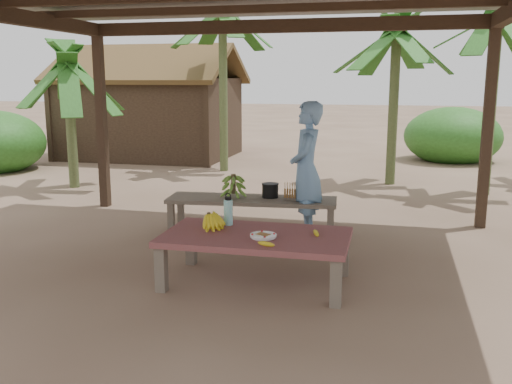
% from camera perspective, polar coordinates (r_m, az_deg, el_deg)
% --- Properties ---
extents(ground, '(80.00, 80.00, 0.00)m').
position_cam_1_polar(ground, '(6.27, -1.97, -7.16)').
color(ground, brown).
rests_on(ground, ground).
extents(work_table, '(1.81, 1.02, 0.50)m').
position_cam_1_polar(work_table, '(5.56, -0.00, -4.88)').
color(work_table, brown).
rests_on(work_table, ground).
extents(bench, '(2.25, 0.80, 0.45)m').
position_cam_1_polar(bench, '(7.46, -0.42, -1.03)').
color(bench, brown).
rests_on(bench, ground).
extents(ripe_banana_bunch, '(0.34, 0.30, 0.18)m').
position_cam_1_polar(ripe_banana_bunch, '(5.75, -4.73, -2.78)').
color(ripe_banana_bunch, yellow).
rests_on(ripe_banana_bunch, work_table).
extents(plate, '(0.25, 0.25, 0.04)m').
position_cam_1_polar(plate, '(5.42, 0.73, -4.40)').
color(plate, white).
rests_on(plate, work_table).
extents(loose_banana_front, '(0.16, 0.06, 0.04)m').
position_cam_1_polar(loose_banana_front, '(5.15, 1.03, -5.21)').
color(loose_banana_front, yellow).
rests_on(loose_banana_front, work_table).
extents(loose_banana_side, '(0.10, 0.15, 0.04)m').
position_cam_1_polar(loose_banana_side, '(5.53, 6.03, -4.10)').
color(loose_banana_side, yellow).
rests_on(loose_banana_side, work_table).
extents(water_flask, '(0.09, 0.09, 0.34)m').
position_cam_1_polar(water_flask, '(5.87, -2.79, -1.95)').
color(water_flask, '#40C9CA').
rests_on(water_flask, work_table).
extents(green_banana_stalk, '(0.31, 0.31, 0.33)m').
position_cam_1_polar(green_banana_stalk, '(7.46, -2.26, 0.67)').
color(green_banana_stalk, '#598C2D').
rests_on(green_banana_stalk, bench).
extents(cooking_pot, '(0.21, 0.21, 0.18)m').
position_cam_1_polar(cooking_pot, '(7.48, 1.43, 0.13)').
color(cooking_pot, black).
rests_on(cooking_pot, bench).
extents(skewer_rack, '(0.19, 0.10, 0.24)m').
position_cam_1_polar(skewer_rack, '(7.32, 3.42, 0.11)').
color(skewer_rack, '#A57F47').
rests_on(skewer_rack, bench).
extents(woman, '(0.46, 0.65, 1.71)m').
position_cam_1_polar(woman, '(7.23, 5.05, 2.26)').
color(woman, '#6894C6').
rests_on(woman, ground).
extents(hut, '(4.40, 3.43, 2.85)m').
position_cam_1_polar(hut, '(15.06, -10.39, 7.71)').
color(hut, black).
rests_on(hut, ground).
extents(banana_plant_ne, '(1.80, 1.80, 3.29)m').
position_cam_1_polar(banana_plant_ne, '(10.56, 22.95, 14.83)').
color(banana_plant_ne, '#596638').
rests_on(banana_plant_ne, ground).
extents(banana_plant_n, '(1.80, 1.80, 3.10)m').
position_cam_1_polar(banana_plant_n, '(11.10, 13.85, 14.17)').
color(banana_plant_n, '#596638').
rests_on(banana_plant_n, ground).
extents(banana_plant_nw, '(1.80, 1.80, 3.65)m').
position_cam_1_polar(banana_plant_nw, '(12.47, -3.37, 16.56)').
color(banana_plant_nw, '#596638').
rests_on(banana_plant_nw, ground).
extents(banana_plant_w, '(1.80, 1.80, 2.46)m').
position_cam_1_polar(banana_plant_w, '(10.97, -18.30, 10.75)').
color(banana_plant_w, '#596638').
rests_on(banana_plant_w, ground).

